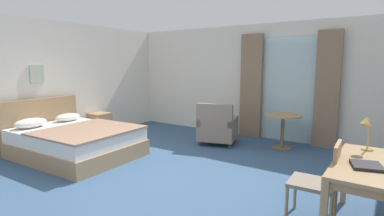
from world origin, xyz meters
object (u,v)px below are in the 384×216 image
bed (74,140)px  armchair_by_window (217,128)px  desk_lamp (366,126)px  closed_book (367,166)px  desk_chair (322,179)px  round_cafe_table (283,123)px  nightstand (100,124)px  framed_picture (37,74)px  writing_desk (365,171)px

bed → armchair_by_window: 2.88m
desk_lamp → bed: bearing=-174.0°
closed_book → armchair_by_window: 3.73m
desk_chair → round_cafe_table: size_ratio=1.22×
nightstand → desk_lamp: size_ratio=1.30×
closed_book → armchair_by_window: size_ratio=0.30×
round_cafe_table → framed_picture: (-4.19, -2.66, 0.98)m
bed → framed_picture: size_ratio=6.21×
desk_lamp → framed_picture: 5.81m
writing_desk → framed_picture: 5.87m
writing_desk → bed: bearing=-179.0°
nightstand → writing_desk: bearing=-12.4°
writing_desk → closed_book: 0.20m
armchair_by_window → desk_lamp: bearing=-31.5°
bed → armchair_by_window: size_ratio=2.42×
desk_chair → bed: bearing=-179.6°
bed → framed_picture: bearing=179.8°
desk_lamp → round_cafe_table: (-1.58, 2.17, -0.51)m
desk_lamp → closed_book: desk_lamp is taller
writing_desk → desk_chair: size_ratio=1.46×
writing_desk → desk_lamp: 0.57m
bed → closed_book: (4.72, -0.09, 0.47)m
round_cafe_table → framed_picture: framed_picture is taller
framed_picture → desk_lamp: bearing=4.8°
bed → desk_lamp: size_ratio=5.37×
closed_book → round_cafe_table: (-1.64, 2.75, -0.24)m
round_cafe_table → bed: bearing=-139.1°
bed → nightstand: 1.59m
desk_chair → closed_book: 0.49m
desk_lamp → closed_book: (0.06, -0.58, -0.27)m
writing_desk → round_cafe_table: 3.05m
closed_book → armchair_by_window: armchair_by_window is taller
nightstand → writing_desk: (5.60, -1.23, 0.38)m
bed → round_cafe_table: bearing=40.9°
framed_picture → nightstand: bearing=80.7°
desk_lamp → framed_picture: framed_picture is taller
desk_lamp → armchair_by_window: 3.40m
nightstand → bed: bearing=-55.6°
bed → desk_chair: bearing=0.4°
armchair_by_window → round_cafe_table: size_ratio=1.25×
bed → writing_desk: bearing=1.0°
nightstand → desk_chair: desk_chair is taller
desk_chair → desk_lamp: desk_lamp is taller
desk_lamp → framed_picture: size_ratio=1.16×
armchair_by_window → framed_picture: bearing=-142.8°
writing_desk → closed_book: (0.02, -0.17, 0.11)m
writing_desk → desk_chair: bearing=-173.0°
bed → nightstand: (-0.90, 1.31, -0.02)m
writing_desk → closed_book: size_ratio=4.78×
armchair_by_window → round_cafe_table: bearing=19.0°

